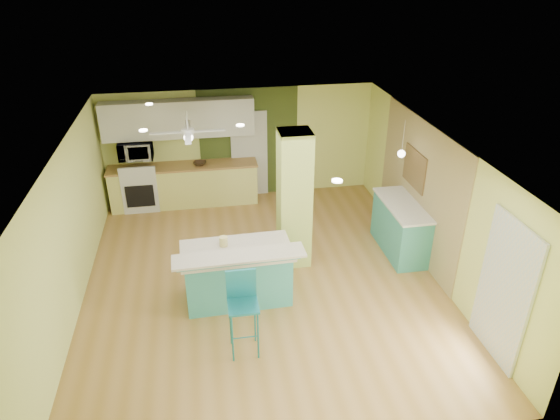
% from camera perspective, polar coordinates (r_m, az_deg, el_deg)
% --- Properties ---
extents(floor, '(6.00, 7.00, 0.01)m').
position_cam_1_polar(floor, '(8.83, -2.02, -7.89)').
color(floor, '#A17538').
rests_on(floor, ground).
extents(ceiling, '(6.00, 7.00, 0.01)m').
position_cam_1_polar(ceiling, '(7.66, -2.33, 7.61)').
color(ceiling, white).
rests_on(ceiling, wall_back).
extents(wall_back, '(6.00, 0.01, 2.50)m').
position_cam_1_polar(wall_back, '(11.36, -4.59, 7.57)').
color(wall_back, '#E0EA7D').
rests_on(wall_back, floor).
extents(wall_front, '(6.00, 0.01, 2.50)m').
position_cam_1_polar(wall_front, '(5.38, 3.21, -18.36)').
color(wall_front, '#E0EA7D').
rests_on(wall_front, floor).
extents(wall_left, '(0.01, 7.00, 2.50)m').
position_cam_1_polar(wall_left, '(8.38, -22.98, -2.28)').
color(wall_left, '#E0EA7D').
rests_on(wall_left, floor).
extents(wall_right, '(0.01, 7.00, 2.50)m').
position_cam_1_polar(wall_right, '(9.01, 17.12, 0.87)').
color(wall_right, '#E0EA7D').
rests_on(wall_right, floor).
extents(wood_panel, '(0.02, 3.40, 2.50)m').
position_cam_1_polar(wood_panel, '(9.49, 15.51, 2.47)').
color(wood_panel, '#988357').
rests_on(wood_panel, floor).
extents(olive_accent, '(2.20, 0.02, 2.50)m').
position_cam_1_polar(olive_accent, '(11.36, -3.57, 7.61)').
color(olive_accent, '#3D4D1E').
rests_on(olive_accent, floor).
extents(interior_door, '(0.82, 0.05, 2.00)m').
position_cam_1_polar(interior_door, '(11.42, -3.52, 6.39)').
color(interior_door, silver).
rests_on(interior_door, floor).
extents(french_door, '(0.04, 1.08, 2.10)m').
position_cam_1_polar(french_door, '(7.42, 24.21, -8.46)').
color(french_door, silver).
rests_on(french_door, floor).
extents(column, '(0.55, 0.55, 2.50)m').
position_cam_1_polar(column, '(8.70, 1.63, 1.18)').
color(column, '#ADC059').
rests_on(column, floor).
extents(kitchen_run, '(3.25, 0.63, 0.94)m').
position_cam_1_polar(kitchen_run, '(11.34, -10.85, 2.86)').
color(kitchen_run, '#DCDA73').
rests_on(kitchen_run, floor).
extents(stove, '(0.76, 0.66, 1.08)m').
position_cam_1_polar(stove, '(11.41, -15.60, 2.39)').
color(stove, silver).
rests_on(stove, floor).
extents(upper_cabinets, '(3.20, 0.34, 0.80)m').
position_cam_1_polar(upper_cabinets, '(10.93, -11.53, 10.18)').
color(upper_cabinets, silver).
rests_on(upper_cabinets, wall_back).
extents(microwave, '(0.70, 0.48, 0.39)m').
position_cam_1_polar(microwave, '(11.08, -16.18, 6.58)').
color(microwave, silver).
rests_on(microwave, wall_back).
extents(ceiling_fan, '(1.41, 1.41, 0.61)m').
position_cam_1_polar(ceiling_fan, '(9.63, -10.47, 8.72)').
color(ceiling_fan, white).
rests_on(ceiling_fan, ceiling).
extents(pendant_lamp, '(0.14, 0.14, 0.69)m').
position_cam_1_polar(pendant_lamp, '(9.24, 13.71, 6.29)').
color(pendant_lamp, silver).
rests_on(pendant_lamp, ceiling).
extents(wall_decor, '(0.03, 0.90, 0.70)m').
position_cam_1_polar(wall_decor, '(9.53, 15.13, 4.60)').
color(wall_decor, brown).
rests_on(wall_decor, wood_panel).
extents(peninsula, '(2.01, 1.11, 1.07)m').
position_cam_1_polar(peninsula, '(8.13, -4.86, -7.17)').
color(peninsula, teal).
rests_on(peninsula, floor).
extents(bar_stool, '(0.42, 0.42, 1.27)m').
position_cam_1_polar(bar_stool, '(6.98, -4.33, -10.18)').
color(bar_stool, teal).
rests_on(bar_stool, floor).
extents(side_counter, '(0.66, 1.55, 1.00)m').
position_cam_1_polar(side_counter, '(9.62, 13.66, -1.96)').
color(side_counter, teal).
rests_on(side_counter, floor).
extents(fruit_bowl, '(0.33, 0.33, 0.07)m').
position_cam_1_polar(fruit_bowl, '(11.09, -9.15, 5.27)').
color(fruit_bowl, '#372516').
rests_on(fruit_bowl, kitchen_run).
extents(canister, '(0.13, 0.13, 0.16)m').
position_cam_1_polar(canister, '(7.99, -6.48, -3.57)').
color(canister, yellow).
rests_on(canister, peninsula).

